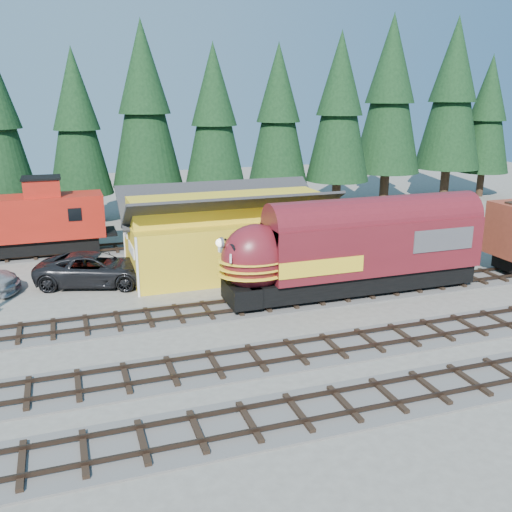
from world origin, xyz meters
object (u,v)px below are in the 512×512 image
object	(u,v)px
caboose	(31,221)
pickup_truck_a	(96,269)
locomotive	(348,253)
depot	(227,225)

from	to	relation	value
caboose	pickup_truck_a	bearing A→B (deg)	-64.20
locomotive	pickup_truck_a	xyz separation A→B (m)	(-12.97, 6.45, -1.48)
depot	caboose	world-z (taller)	caboose
depot	pickup_truck_a	xyz separation A→B (m)	(-8.04, -0.05, -2.01)
depot	pickup_truck_a	world-z (taller)	depot
caboose	locomotive	bearing A→B (deg)	-40.10
depot	caboose	size ratio (longest dim) A/B	1.32
locomotive	caboose	xyz separation A→B (m)	(-16.62, 14.00, 0.08)
depot	locomotive	size ratio (longest dim) A/B	0.84
depot	locomotive	bearing A→B (deg)	-52.77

